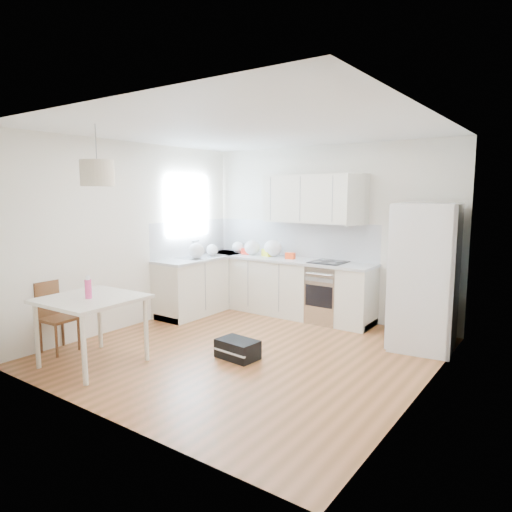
{
  "coord_description": "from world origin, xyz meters",
  "views": [
    {
      "loc": [
        3.25,
        -4.41,
        1.97
      ],
      "look_at": [
        -0.16,
        0.4,
        1.15
      ],
      "focal_mm": 32.0,
      "sensor_mm": 36.0,
      "label": 1
    }
  ],
  "objects": [
    {
      "name": "pendant_lamp",
      "position": [
        -1.05,
        -1.32,
        2.18
      ],
      "size": [
        0.46,
        0.46,
        0.28
      ],
      "primitive_type": "cylinder",
      "rotation": [
        0.0,
        0.0,
        0.32
      ],
      "color": "#C0B093",
      "rests_on": "ceiling"
    },
    {
      "name": "dining_table",
      "position": [
        -1.21,
        -1.37,
        0.7
      ],
      "size": [
        1.04,
        1.04,
        0.79
      ],
      "rotation": [
        0.0,
        0.0,
        0.03
      ],
      "color": "beige",
      "rests_on": "floor"
    },
    {
      "name": "grocery_bag_e",
      "position": [
        -1.73,
        0.96,
        1.04
      ],
      "size": [
        0.28,
        0.23,
        0.25
      ],
      "primitive_type": "ellipsoid",
      "color": "white",
      "rests_on": "counter_left"
    },
    {
      "name": "grocery_bag_a",
      "position": [
        -1.58,
        1.86,
        1.02
      ],
      "size": [
        0.22,
        0.19,
        0.2
      ],
      "primitive_type": "ellipsoid",
      "color": "white",
      "rests_on": "counter_back"
    },
    {
      "name": "dining_chair",
      "position": [
        -1.92,
        -1.35,
        0.44
      ],
      "size": [
        0.39,
        0.39,
        0.88
      ],
      "primitive_type": null,
      "rotation": [
        0.0,
        0.0,
        0.07
      ],
      "color": "#522B18",
      "rests_on": "floor"
    },
    {
      "name": "drink_bottle",
      "position": [
        -1.17,
        -1.42,
        0.92
      ],
      "size": [
        0.08,
        0.08,
        0.26
      ],
      "primitive_type": "cylinder",
      "rotation": [
        0.0,
        0.0,
        0.06
      ],
      "color": "#E74081",
      "rests_on": "dining_table"
    },
    {
      "name": "snack_yellow",
      "position": [
        -0.94,
        1.82,
        0.98
      ],
      "size": [
        0.2,
        0.15,
        0.12
      ],
      "primitive_type": "cube",
      "rotation": [
        0.0,
        0.0,
        -0.29
      ],
      "color": "yellow",
      "rests_on": "counter_back"
    },
    {
      "name": "gym_bag",
      "position": [
        0.04,
        -0.26,
        0.11
      ],
      "size": [
        0.52,
        0.36,
        0.23
      ],
      "primitive_type": "cube",
      "rotation": [
        0.0,
        0.0,
        -0.09
      ],
      "color": "black",
      "rests_on": "floor"
    },
    {
      "name": "snack_orange",
      "position": [
        -0.46,
        1.78,
        0.97
      ],
      "size": [
        0.16,
        0.11,
        0.1
      ],
      "primitive_type": "cube",
      "rotation": [
        0.0,
        0.0,
        0.15
      ],
      "color": "#EC4015",
      "rests_on": "counter_back"
    },
    {
      "name": "snack_red",
      "position": [
        -1.38,
        1.82,
        0.97
      ],
      "size": [
        0.17,
        0.14,
        0.1
      ],
      "primitive_type": "cube",
      "rotation": [
        0.0,
        0.0,
        0.36
      ],
      "color": "red",
      "rests_on": "counter_back"
    },
    {
      "name": "upper_cabinets",
      "position": [
        -0.15,
        1.94,
        1.88
      ],
      "size": [
        1.7,
        0.32,
        0.75
      ],
      "primitive_type": "cube",
      "color": "silver",
      "rests_on": "wall_back"
    },
    {
      "name": "grocery_bag_c",
      "position": [
        -0.85,
        1.86,
        1.06
      ],
      "size": [
        0.31,
        0.26,
        0.28
      ],
      "primitive_type": "ellipsoid",
      "color": "white",
      "rests_on": "counter_back"
    },
    {
      "name": "counter_back",
      "position": [
        -0.6,
        1.8,
        0.9
      ],
      "size": [
        3.02,
        0.64,
        0.04
      ],
      "primitive_type": "cube",
      "color": "#BBBEC1",
      "rests_on": "cabinets_back"
    },
    {
      "name": "backsplash_left",
      "position": [
        -2.09,
        1.2,
        1.21
      ],
      "size": [
        0.01,
        1.8,
        0.58
      ],
      "primitive_type": "cube",
      "color": "silver",
      "rests_on": "wall_left"
    },
    {
      "name": "counter_left",
      "position": [
        -1.8,
        1.2,
        0.9
      ],
      "size": [
        0.64,
        1.82,
        0.04
      ],
      "primitive_type": "cube",
      "color": "#BBBEC1",
      "rests_on": "cabinets_left"
    },
    {
      "name": "range_oven",
      "position": [
        0.2,
        1.8,
        0.44
      ],
      "size": [
        0.5,
        0.61,
        0.88
      ],
      "primitive_type": null,
      "color": "#B9BCBE",
      "rests_on": "floor"
    },
    {
      "name": "grocery_bag_b",
      "position": [
        -1.23,
        1.8,
        1.04
      ],
      "size": [
        0.27,
        0.23,
        0.25
      ],
      "primitive_type": "ellipsoid",
      "color": "white",
      "rests_on": "counter_back"
    },
    {
      "name": "grocery_bag_d",
      "position": [
        -1.76,
        1.38,
        1.01
      ],
      "size": [
        0.21,
        0.18,
        0.19
      ],
      "primitive_type": "ellipsoid",
      "color": "white",
      "rests_on": "counter_back"
    },
    {
      "name": "refrigerator",
      "position": [
        1.72,
        1.49,
        0.92
      ],
      "size": [
        0.99,
        1.02,
        1.84
      ],
      "primitive_type": null,
      "rotation": [
        0.0,
        0.0,
        0.13
      ],
      "color": "white",
      "rests_on": "floor"
    },
    {
      "name": "floor",
      "position": [
        0.0,
        0.0,
        0.0
      ],
      "size": [
        4.2,
        4.2,
        0.0
      ],
      "primitive_type": "plane",
      "color": "brown",
      "rests_on": "ground"
    },
    {
      "name": "sink",
      "position": [
        -1.8,
        1.15,
        0.92
      ],
      "size": [
        0.5,
        0.8,
        0.16
      ],
      "primitive_type": null,
      "color": "#B9BCBE",
      "rests_on": "counter_left"
    },
    {
      "name": "wall_right",
      "position": [
        2.1,
        0.0,
        1.35
      ],
      "size": [
        0.0,
        4.2,
        4.2
      ],
      "primitive_type": "plane",
      "rotation": [
        1.57,
        0.0,
        -1.57
      ],
      "color": "white",
      "rests_on": "floor"
    },
    {
      "name": "backsplash_back",
      "position": [
        -0.6,
        2.09,
        1.21
      ],
      "size": [
        3.0,
        0.01,
        0.58
      ],
      "primitive_type": "cube",
      "color": "silver",
      "rests_on": "wall_back"
    },
    {
      "name": "cabinets_left",
      "position": [
        -1.8,
        1.2,
        0.44
      ],
      "size": [
        0.6,
        1.8,
        0.88
      ],
      "primitive_type": "cube",
      "color": "silver",
      "rests_on": "floor"
    },
    {
      "name": "wall_left",
      "position": [
        -2.1,
        0.0,
        1.35
      ],
      "size": [
        0.0,
        4.2,
        4.2
      ],
      "primitive_type": "plane",
      "rotation": [
        1.57,
        0.0,
        1.57
      ],
      "color": "white",
      "rests_on": "floor"
    },
    {
      "name": "window_glassblock",
      "position": [
        -2.09,
        1.15,
        1.75
      ],
      "size": [
        0.02,
        1.0,
        1.0
      ],
      "primitive_type": "cube",
      "color": "#BFE0F9",
      "rests_on": "wall_left"
    },
    {
      "name": "wall_back",
      "position": [
        0.0,
        2.1,
        1.35
      ],
      "size": [
        4.2,
        0.0,
        4.2
      ],
      "primitive_type": "plane",
      "rotation": [
        1.57,
        0.0,
        0.0
      ],
      "color": "white",
      "rests_on": "floor"
    },
    {
      "name": "cabinets_back",
      "position": [
        -0.6,
        1.8,
        0.44
      ],
      "size": [
        3.0,
        0.6,
        0.88
      ],
      "primitive_type": "cube",
      "color": "silver",
      "rests_on": "floor"
    },
    {
      "name": "ceiling",
      "position": [
        0.0,
        0.0,
        2.7
      ],
      "size": [
        4.2,
        4.2,
        0.0
      ],
      "primitive_type": "plane",
      "rotation": [
        3.14,
        0.0,
        0.0
      ],
      "color": "white",
      "rests_on": "wall_back"
    }
  ]
}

